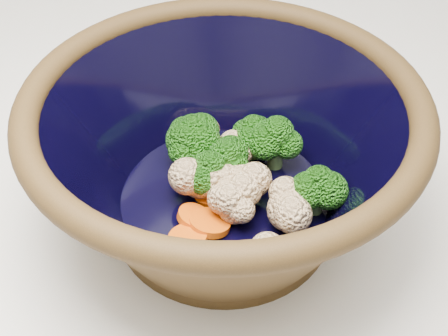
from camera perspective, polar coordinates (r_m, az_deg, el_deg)
mixing_bowl at (r=0.48m, az=0.00°, el=1.12°), size 0.35×0.35×0.13m
vegetable_pile at (r=0.50m, az=1.08°, el=0.10°), size 0.15×0.15×0.05m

